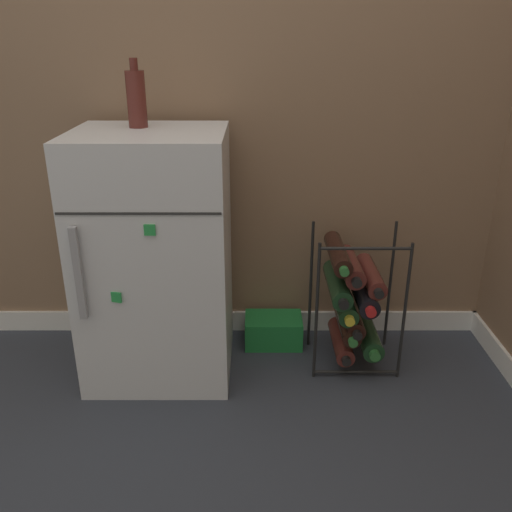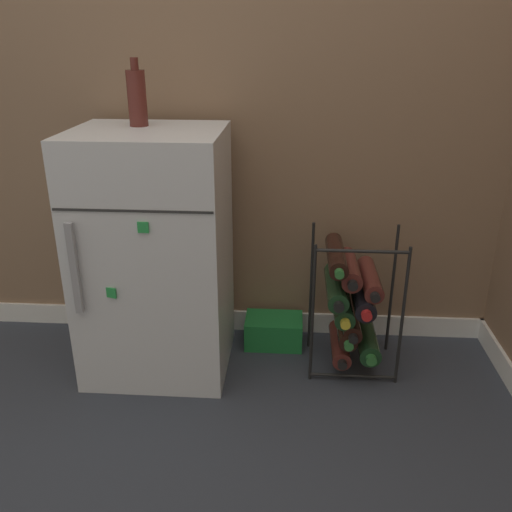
# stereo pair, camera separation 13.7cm
# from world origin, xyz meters

# --- Properties ---
(ground_plane) EXTENTS (14.00, 14.00, 0.00)m
(ground_plane) POSITION_xyz_m (0.00, 0.00, 0.00)
(ground_plane) COLOR #333842
(wall_back) EXTENTS (6.94, 0.07, 2.50)m
(wall_back) POSITION_xyz_m (0.00, 0.59, 1.24)
(wall_back) COLOR #84664C
(wall_back) RESTS_ON ground_plane
(mini_fridge) EXTENTS (0.53, 0.49, 0.92)m
(mini_fridge) POSITION_xyz_m (-0.37, 0.28, 0.46)
(mini_fridge) COLOR silver
(mini_fridge) RESTS_ON ground_plane
(wine_rack) EXTENTS (0.34, 0.33, 0.55)m
(wine_rack) POSITION_xyz_m (0.37, 0.31, 0.27)
(wine_rack) COLOR black
(wine_rack) RESTS_ON ground_plane
(soda_box) EXTENTS (0.24, 0.16, 0.12)m
(soda_box) POSITION_xyz_m (0.07, 0.45, 0.06)
(soda_box) COLOR #1E7F38
(soda_box) RESTS_ON ground_plane
(fridge_top_bottle) EXTENTS (0.07, 0.07, 0.23)m
(fridge_top_bottle) POSITION_xyz_m (-0.41, 0.36, 1.02)
(fridge_top_bottle) COLOR #56231E
(fridge_top_bottle) RESTS_ON mini_fridge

